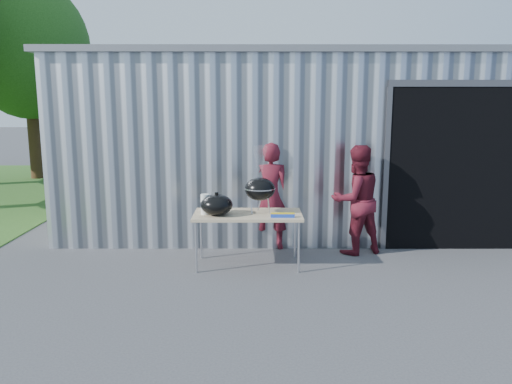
{
  "coord_description": "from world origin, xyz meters",
  "views": [
    {
      "loc": [
        0.05,
        -5.88,
        2.28
      ],
      "look_at": [
        0.06,
        0.9,
        1.05
      ],
      "focal_mm": 35.0,
      "sensor_mm": 36.0,
      "label": 1
    }
  ],
  "objects_px": {
    "person_cook": "(270,196)",
    "person_bystander": "(356,200)",
    "kettle_grill": "(260,183)",
    "folding_table": "(248,216)"
  },
  "relations": [
    {
      "from": "folding_table",
      "to": "person_cook",
      "type": "bearing_deg",
      "value": 68.43
    },
    {
      "from": "kettle_grill",
      "to": "person_bystander",
      "type": "distance_m",
      "value": 1.59
    },
    {
      "from": "kettle_grill",
      "to": "person_cook",
      "type": "bearing_deg",
      "value": 78.23
    },
    {
      "from": "folding_table",
      "to": "person_bystander",
      "type": "relative_size",
      "value": 0.91
    },
    {
      "from": "person_cook",
      "to": "person_bystander",
      "type": "relative_size",
      "value": 1.01
    },
    {
      "from": "kettle_grill",
      "to": "person_bystander",
      "type": "xyz_separation_m",
      "value": [
        1.46,
        0.54,
        -0.35
      ]
    },
    {
      "from": "person_cook",
      "to": "folding_table",
      "type": "bearing_deg",
      "value": 76.98
    },
    {
      "from": "kettle_grill",
      "to": "folding_table",
      "type": "bearing_deg",
      "value": -165.53
    },
    {
      "from": "person_cook",
      "to": "person_bystander",
      "type": "distance_m",
      "value": 1.31
    },
    {
      "from": "person_cook",
      "to": "person_bystander",
      "type": "xyz_separation_m",
      "value": [
        1.29,
        -0.27,
        -0.01
      ]
    }
  ]
}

